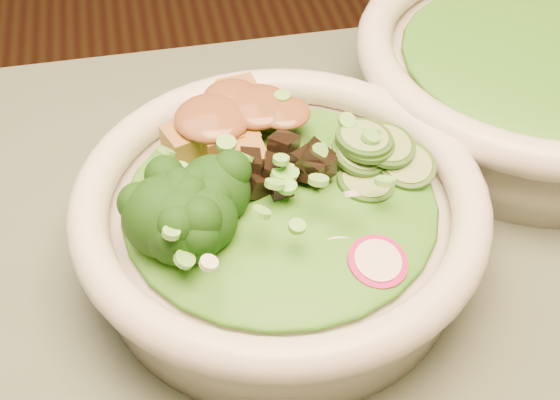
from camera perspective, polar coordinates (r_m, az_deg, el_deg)
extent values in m
cylinder|color=beige|center=(0.47, 0.00, -2.63)|extent=(0.21, 0.21, 0.05)
torus|color=beige|center=(0.44, 0.00, 0.01)|extent=(0.24, 0.24, 0.02)
cylinder|color=beige|center=(0.60, 18.07, 7.78)|extent=(0.23, 0.23, 0.05)
torus|color=beige|center=(0.58, 18.80, 10.37)|extent=(0.26, 0.26, 0.03)
ellipsoid|color=#2A6515|center=(0.44, 0.00, 0.09)|extent=(0.18, 0.18, 0.02)
ellipsoid|color=#2A6515|center=(0.58, 18.78, 10.30)|extent=(0.18, 0.18, 0.02)
ellipsoid|color=brown|center=(0.47, -3.42, 6.21)|extent=(0.06, 0.05, 0.01)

